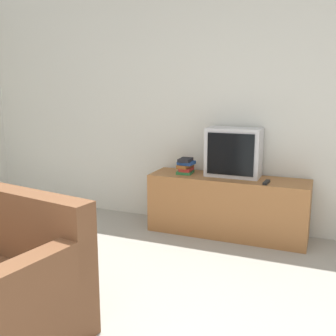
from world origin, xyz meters
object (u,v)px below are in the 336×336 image
at_px(television, 234,152).
at_px(remote_on_stand, 266,182).
at_px(tv_stand, 227,206).
at_px(book_stack, 186,166).

height_order(television, remote_on_stand, television).
distance_m(tv_stand, remote_on_stand, 0.52).
height_order(book_stack, remote_on_stand, book_stack).
xyz_separation_m(tv_stand, remote_on_stand, (0.40, -0.12, 0.31)).
xyz_separation_m(television, book_stack, (-0.49, -0.07, -0.17)).
distance_m(television, remote_on_stand, 0.48).
height_order(tv_stand, television, television).
bearing_deg(television, book_stack, -172.44).
distance_m(tv_stand, television, 0.56).
bearing_deg(tv_stand, remote_on_stand, -16.75).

